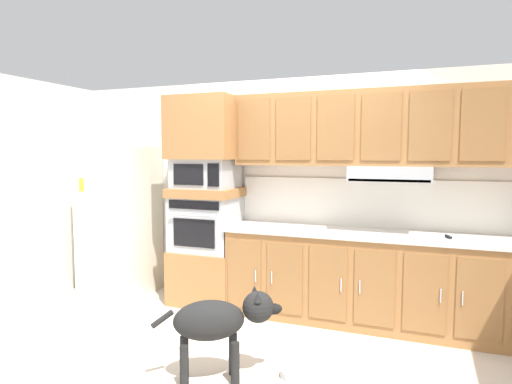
# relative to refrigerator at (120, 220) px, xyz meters

# --- Properties ---
(ground_plane) EXTENTS (9.60, 9.60, 0.00)m
(ground_plane) POSITION_rel_refrigerator_xyz_m (2.07, -0.68, -0.88)
(ground_plane) COLOR beige
(back_kitchen_wall) EXTENTS (6.20, 0.12, 2.50)m
(back_kitchen_wall) POSITION_rel_refrigerator_xyz_m (2.07, 0.43, 0.37)
(back_kitchen_wall) COLOR silver
(back_kitchen_wall) RESTS_ON ground
(side_panel_left) EXTENTS (0.12, 7.10, 2.50)m
(side_panel_left) POSITION_rel_refrigerator_xyz_m (-0.73, -0.68, 0.37)
(side_panel_left) COLOR silver
(side_panel_left) RESTS_ON ground
(refrigerator) EXTENTS (0.76, 0.73, 1.76)m
(refrigerator) POSITION_rel_refrigerator_xyz_m (0.00, 0.00, 0.00)
(refrigerator) COLOR silver
(refrigerator) RESTS_ON ground
(oven_base_cabinet) EXTENTS (0.74, 0.62, 0.60)m
(oven_base_cabinet) POSITION_rel_refrigerator_xyz_m (1.14, 0.07, -0.58)
(oven_base_cabinet) COLOR #996638
(oven_base_cabinet) RESTS_ON ground
(built_in_oven) EXTENTS (0.70, 0.62, 0.60)m
(built_in_oven) POSITION_rel_refrigerator_xyz_m (1.14, 0.07, 0.02)
(built_in_oven) COLOR #A8AAAF
(built_in_oven) RESTS_ON oven_base_cabinet
(appliance_mid_shelf) EXTENTS (0.74, 0.62, 0.10)m
(appliance_mid_shelf) POSITION_rel_refrigerator_xyz_m (1.14, 0.07, 0.37)
(appliance_mid_shelf) COLOR #996638
(appliance_mid_shelf) RESTS_ON built_in_oven
(microwave) EXTENTS (0.64, 0.54, 0.32)m
(microwave) POSITION_rel_refrigerator_xyz_m (1.14, 0.07, 0.58)
(microwave) COLOR #A8AAAF
(microwave) RESTS_ON appliance_mid_shelf
(appliance_upper_cabinet) EXTENTS (0.74, 0.62, 0.68)m
(appliance_upper_cabinet) POSITION_rel_refrigerator_xyz_m (1.14, 0.07, 1.08)
(appliance_upper_cabinet) COLOR #996638
(appliance_upper_cabinet) RESTS_ON microwave
(lower_cabinet_run) EXTENTS (3.01, 0.63, 0.88)m
(lower_cabinet_run) POSITION_rel_refrigerator_xyz_m (3.01, 0.07, -0.44)
(lower_cabinet_run) COLOR #996638
(lower_cabinet_run) RESTS_ON ground
(countertop_slab) EXTENTS (3.05, 0.64, 0.04)m
(countertop_slab) POSITION_rel_refrigerator_xyz_m (3.01, 0.07, 0.02)
(countertop_slab) COLOR beige
(countertop_slab) RESTS_ON lower_cabinet_run
(backsplash_panel) EXTENTS (3.05, 0.02, 0.50)m
(backsplash_panel) POSITION_rel_refrigerator_xyz_m (3.01, 0.36, 0.29)
(backsplash_panel) COLOR white
(backsplash_panel) RESTS_ON countertop_slab
(upper_cabinet_with_hood) EXTENTS (3.01, 0.48, 0.88)m
(upper_cabinet_with_hood) POSITION_rel_refrigerator_xyz_m (3.02, 0.19, 1.02)
(upper_cabinet_with_hood) COLOR #996638
(upper_cabinet_with_hood) RESTS_ON backsplash_panel
(screwdriver) EXTENTS (0.16, 0.15, 0.03)m
(screwdriver) POSITION_rel_refrigerator_xyz_m (3.63, 0.00, 0.05)
(screwdriver) COLOR black
(screwdriver) RESTS_ON countertop_slab
(dog) EXTENTS (0.87, 0.57, 0.68)m
(dog) POSITION_rel_refrigerator_xyz_m (2.04, -1.45, -0.42)
(dog) COLOR black
(dog) RESTS_ON ground
(dog_food_bowl) EXTENTS (0.20, 0.20, 0.06)m
(dog_food_bowl) POSITION_rel_refrigerator_xyz_m (2.54, -1.21, -0.85)
(dog_food_bowl) COLOR #B2B7BC
(dog_food_bowl) RESTS_ON ground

